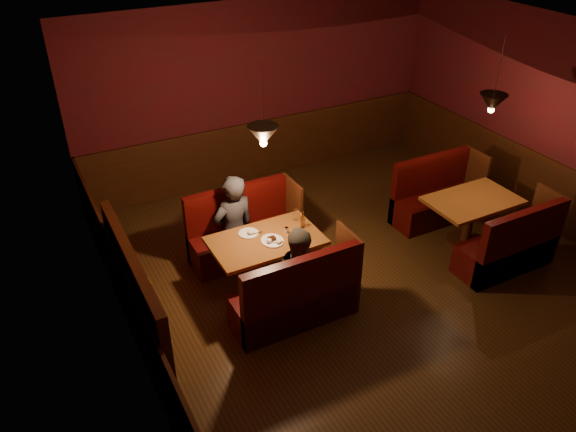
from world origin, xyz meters
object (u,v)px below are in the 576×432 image
second_table (471,210)px  diner_b (302,259)px  second_bench_near (510,250)px  main_bench_near (298,300)px  main_table (267,250)px  diner_a (233,208)px  second_bench_far (435,199)px  main_bench_far (244,235)px

second_table → diner_b: size_ratio=0.86×
second_table → second_bench_near: (0.03, -0.73, -0.20)m
main_bench_near → second_table: size_ratio=1.19×
main_table → second_table: size_ratio=1.08×
second_table → diner_a: bearing=160.0°
main_bench_near → second_table: main_bench_near is taller
second_bench_far → diner_b: size_ratio=0.95×
diner_b → main_bench_far: bearing=96.4°
second_table → diner_a: diner_a is taller
main_table → main_bench_far: (0.02, 0.75, -0.23)m
second_bench_far → second_bench_near: same height
second_bench_near → second_bench_far: bearing=90.0°
diner_a → main_bench_near: bearing=88.3°
main_bench_near → main_bench_far: bearing=90.0°
diner_b → main_table: bearing=107.1°
main_table → second_bench_far: size_ratio=0.98×
second_table → second_bench_far: size_ratio=0.90×
main_table → second_bench_near: size_ratio=0.98×
main_bench_near → diner_b: bearing=50.8°
main_bench_near → diner_a: (-0.16, 1.44, 0.49)m
main_table → diner_a: diner_a is taller
second_bench_far → main_bench_far: bearing=171.6°
second_bench_far → second_bench_near: size_ratio=1.00×
main_bench_near → second_bench_near: (2.90, -0.39, -0.01)m
diner_a → main_table: bearing=93.7°
main_bench_far → diner_b: bearing=-82.9°
main_table → second_table: bearing=-8.1°
main_bench_near → main_table: bearing=91.2°
second_table → main_bench_far: bearing=157.9°
main_bench_near → second_bench_far: main_bench_near is taller
second_bench_near → main_bench_near: bearing=172.3°
second_table → second_bench_far: 0.76m
second_bench_near → diner_b: 2.83m
second_bench_near → main_bench_far: bearing=146.8°
diner_b → second_table: bearing=2.4°
second_bench_near → diner_b: (-2.74, 0.59, 0.41)m
second_bench_near → diner_a: (-3.06, 1.84, 0.50)m
main_bench_near → second_bench_far: size_ratio=1.07×
main_table → main_bench_near: 0.79m
main_bench_far → main_bench_near: bearing=-90.0°
main_table → main_bench_near: main_bench_near is taller
main_table → diner_b: (0.18, -0.56, 0.17)m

